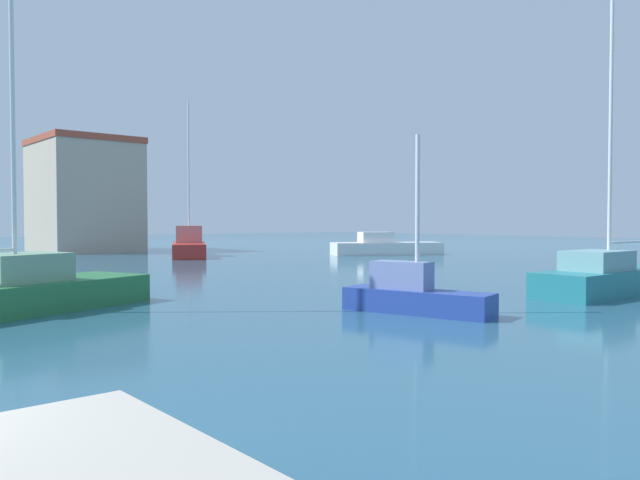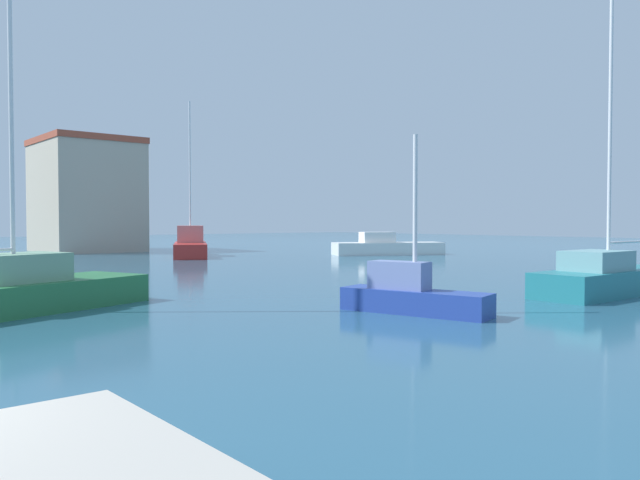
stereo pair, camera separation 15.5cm
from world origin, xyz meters
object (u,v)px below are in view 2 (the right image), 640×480
(motorboat_white_far_right, at_px, (386,247))
(sailboat_red_center_channel, at_px, (190,245))
(sailboat_green_far_left, at_px, (15,291))
(sailboat_blue_inner_mooring, at_px, (411,294))
(sailboat_teal_distant_east, at_px, (606,277))

(motorboat_white_far_right, distance_m, sailboat_red_center_channel, 14.24)
(motorboat_white_far_right, height_order, sailboat_red_center_channel, sailboat_red_center_channel)
(sailboat_green_far_left, bearing_deg, sailboat_blue_inner_mooring, -40.80)
(sailboat_green_far_left, distance_m, sailboat_red_center_channel, 26.33)
(sailboat_teal_distant_east, bearing_deg, sailboat_red_center_channel, 89.61)
(sailboat_blue_inner_mooring, relative_size, motorboat_white_far_right, 0.58)
(sailboat_green_far_left, xyz_separation_m, sailboat_red_center_channel, (16.44, 20.57, 0.22))
(sailboat_green_far_left, relative_size, sailboat_red_center_channel, 0.94)
(sailboat_green_far_left, bearing_deg, motorboat_white_far_right, 25.12)
(sailboat_teal_distant_east, xyz_separation_m, sailboat_red_center_channel, (0.20, 29.09, 0.19))
(sailboat_green_far_left, xyz_separation_m, motorboat_white_far_right, (28.79, 13.50, 0.01))
(sailboat_blue_inner_mooring, distance_m, sailboat_red_center_channel, 28.80)
(sailboat_teal_distant_east, distance_m, motorboat_white_far_right, 25.35)
(sailboat_teal_distant_east, bearing_deg, sailboat_green_far_left, 152.30)
(sailboat_teal_distant_east, distance_m, sailboat_green_far_left, 18.34)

